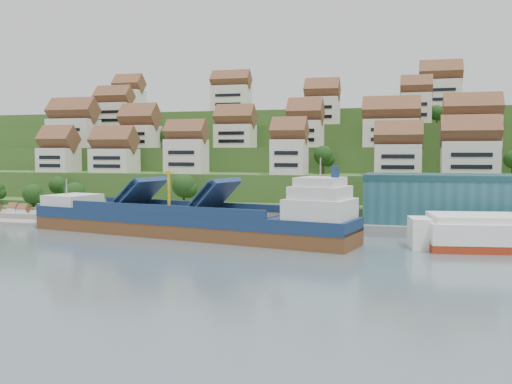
% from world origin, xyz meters
% --- Properties ---
extents(ground, '(300.00, 300.00, 0.00)m').
position_xyz_m(ground, '(0.00, 0.00, 0.00)').
color(ground, slate).
rests_on(ground, ground).
extents(quay, '(180.00, 14.00, 2.20)m').
position_xyz_m(quay, '(20.00, 15.00, 1.10)').
color(quay, gray).
rests_on(quay, ground).
extents(pebble_beach, '(45.00, 20.00, 1.00)m').
position_xyz_m(pebble_beach, '(-58.00, 12.00, 0.50)').
color(pebble_beach, gray).
rests_on(pebble_beach, ground).
extents(hillside, '(260.00, 128.00, 31.00)m').
position_xyz_m(hillside, '(0.00, 103.55, 10.66)').
color(hillside, '#2D4C1E').
rests_on(hillside, ground).
extents(hillside_village, '(159.27, 61.26, 29.23)m').
position_xyz_m(hillside_village, '(2.36, 59.04, 23.71)').
color(hillside_village, silver).
rests_on(hillside_village, ground).
extents(hillside_trees, '(143.51, 62.31, 30.48)m').
position_xyz_m(hillside_trees, '(-7.08, 44.55, 16.64)').
color(hillside_trees, '#1E4216').
rests_on(hillside_trees, ground).
extents(flagpole, '(1.28, 0.16, 8.00)m').
position_xyz_m(flagpole, '(18.11, 10.00, 6.88)').
color(flagpole, gray).
rests_on(flagpole, quay).
extents(beach_huts, '(14.40, 3.70, 2.20)m').
position_xyz_m(beach_huts, '(-60.00, 10.75, 2.10)').
color(beach_huts, white).
rests_on(beach_huts, pebble_beach).
extents(cargo_ship, '(70.97, 25.06, 15.48)m').
position_xyz_m(cargo_ship, '(-10.33, -1.38, 3.02)').
color(cargo_ship, brown).
rests_on(cargo_ship, ground).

